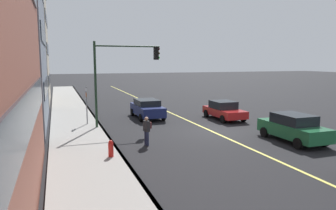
{
  "coord_description": "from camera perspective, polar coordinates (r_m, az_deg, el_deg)",
  "views": [
    {
      "loc": [
        -18.08,
        9.45,
        4.56
      ],
      "look_at": [
        0.36,
        2.93,
        1.84
      ],
      "focal_mm": 33.91,
      "sensor_mm": 36.0,
      "label": 1
    }
  ],
  "objects": [
    {
      "name": "sidewalk_slab",
      "position": [
        18.67,
        -15.38,
        -6.26
      ],
      "size": [
        80.0,
        3.36,
        0.15
      ],
      "primitive_type": "cube",
      "color": "gray",
      "rests_on": "ground"
    },
    {
      "name": "curb_edge",
      "position": [
        18.84,
        -10.5,
        -5.98
      ],
      "size": [
        80.0,
        0.16,
        0.15
      ],
      "primitive_type": "cube",
      "color": "slate",
      "rests_on": "ground"
    },
    {
      "name": "car_navy",
      "position": [
        25.54,
        -3.77,
        -0.59
      ],
      "size": [
        4.38,
        1.99,
        1.49
      ],
      "color": "navy",
      "rests_on": "ground"
    },
    {
      "name": "car_green",
      "position": [
        19.39,
        21.56,
        -3.77
      ],
      "size": [
        4.32,
        1.95,
        1.59
      ],
      "color": "#1E6038",
      "rests_on": "ground"
    },
    {
      "name": "ground",
      "position": [
        20.91,
        7.94,
        -4.74
      ],
      "size": [
        200.0,
        200.0,
        0.0
      ],
      "primitive_type": "plane",
      "color": "black"
    },
    {
      "name": "traffic_light_mast",
      "position": [
        21.69,
        -8.44,
        6.44
      ],
      "size": [
        0.28,
        4.55,
        5.84
      ],
      "color": "#1E3823",
      "rests_on": "ground"
    },
    {
      "name": "lane_stripe_center",
      "position": [
        20.91,
        7.94,
        -4.73
      ],
      "size": [
        80.0,
        0.16,
        0.01
      ],
      "primitive_type": "cube",
      "color": "#D8CC4C",
      "rests_on": "ground"
    },
    {
      "name": "fire_hydrant",
      "position": [
        15.06,
        -10.23,
        -7.97
      ],
      "size": [
        0.24,
        0.24,
        0.94
      ],
      "color": "red",
      "rests_on": "ground"
    },
    {
      "name": "car_red",
      "position": [
        25.3,
        10.02,
        -0.91
      ],
      "size": [
        4.14,
        1.96,
        1.43
      ],
      "color": "red",
      "rests_on": "ground"
    },
    {
      "name": "pedestrian_with_backpack",
      "position": [
        17.22,
        -3.81,
        -4.32
      ],
      "size": [
        0.42,
        0.43,
        1.58
      ],
      "color": "#262D4C",
      "rests_on": "ground"
    },
    {
      "name": "street_sign_post",
      "position": [
        22.88,
        -14.43,
        0.35
      ],
      "size": [
        0.6,
        0.08,
        2.78
      ],
      "color": "slate",
      "rests_on": "ground"
    }
  ]
}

